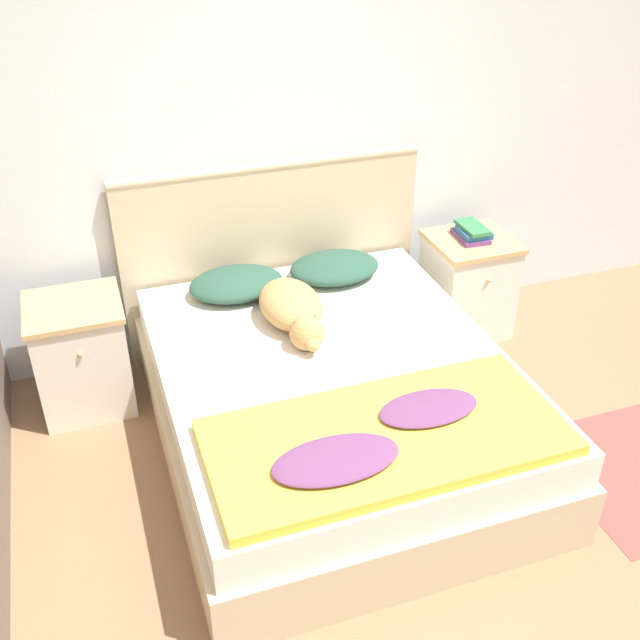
# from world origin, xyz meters

# --- Properties ---
(ground_plane) EXTENTS (16.00, 16.00, 0.00)m
(ground_plane) POSITION_xyz_m (0.00, 0.00, 0.00)
(ground_plane) COLOR #896647
(wall_back) EXTENTS (9.00, 0.06, 2.55)m
(wall_back) POSITION_xyz_m (0.00, 2.13, 1.27)
(wall_back) COLOR silver
(wall_back) RESTS_ON ground_plane
(bed) EXTENTS (1.60, 1.94, 0.48)m
(bed) POSITION_xyz_m (0.13, 1.06, 0.24)
(bed) COLOR #C6B28E
(bed) RESTS_ON ground_plane
(headboard) EXTENTS (1.68, 0.06, 1.09)m
(headboard) POSITION_xyz_m (0.13, 2.06, 0.57)
(headboard) COLOR #C6B28E
(headboard) RESTS_ON ground_plane
(nightstand_left) EXTENTS (0.46, 0.45, 0.59)m
(nightstand_left) POSITION_xyz_m (-0.96, 1.77, 0.30)
(nightstand_left) COLOR silver
(nightstand_left) RESTS_ON ground_plane
(nightstand_right) EXTENTS (0.46, 0.45, 0.59)m
(nightstand_right) POSITION_xyz_m (1.23, 1.77, 0.30)
(nightstand_right) COLOR silver
(nightstand_right) RESTS_ON ground_plane
(pillow_left) EXTENTS (0.49, 0.36, 0.12)m
(pillow_left) POSITION_xyz_m (-0.14, 1.80, 0.54)
(pillow_left) COLOR #284C3D
(pillow_left) RESTS_ON bed
(pillow_right) EXTENTS (0.49, 0.36, 0.12)m
(pillow_right) POSITION_xyz_m (0.41, 1.80, 0.54)
(pillow_right) COLOR #284C3D
(pillow_right) RESTS_ON bed
(quilt) EXTENTS (1.41, 0.65, 0.09)m
(quilt) POSITION_xyz_m (0.12, 0.46, 0.52)
(quilt) COLOR yellow
(quilt) RESTS_ON bed
(dog) EXTENTS (0.30, 0.66, 0.19)m
(dog) POSITION_xyz_m (0.05, 1.42, 0.57)
(dog) COLOR tan
(dog) RESTS_ON bed
(book_stack) EXTENTS (0.18, 0.23, 0.08)m
(book_stack) POSITION_xyz_m (1.23, 1.78, 0.63)
(book_stack) COLOR #703D7F
(book_stack) RESTS_ON nightstand_right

